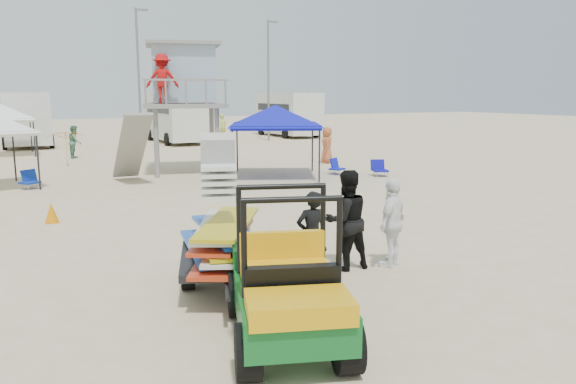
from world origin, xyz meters
name	(u,v)px	position (x,y,z in m)	size (l,w,h in m)	color
ground	(351,314)	(0.00, 0.00, 0.00)	(140.00, 140.00, 0.00)	beige
utility_cart	(286,275)	(-1.27, -0.42, 0.91)	(2.03, 2.85, 1.96)	#0E5A20
surf_trailer	(222,234)	(-1.26, 1.92, 0.92)	(1.94, 2.69, 2.25)	black
man_left	(312,236)	(0.26, 1.62, 0.78)	(0.57, 0.37, 1.55)	black
man_mid	(346,220)	(1.11, 1.87, 0.91)	(0.89, 0.69, 1.83)	black
man_right	(392,223)	(1.96, 1.62, 0.82)	(0.96, 0.40, 1.64)	white
lifeguard_tower	(181,79)	(2.18, 15.73, 3.76)	(3.83, 3.83, 5.05)	gray
canopy_blue	(275,109)	(5.02, 12.94, 2.61)	(4.34, 4.34, 3.16)	black
canopy_white_c	(0,107)	(-4.31, 26.10, 2.53)	(3.01, 3.01, 3.08)	black
umbrella_b	(67,148)	(-1.81, 19.96, 0.79)	(1.73, 1.76, 1.59)	orange
cone_far	(52,213)	(-3.39, 8.34, 0.25)	(0.34, 0.34, 0.50)	orange
beach_chair_a	(29,179)	(-3.63, 14.20, 0.31)	(0.73, 0.82, 0.64)	navy
beach_chair_b	(336,166)	(7.46, 12.47, 0.31)	(0.72, 0.81, 0.64)	#101AB2
beach_chair_c	(379,168)	(8.70, 11.25, 0.31)	(0.69, 0.75, 0.64)	#0E0E9B
rv_mid_left	(25,117)	(-3.00, 31.49, 1.80)	(2.65, 6.50, 3.25)	silver
rv_mid_right	(176,115)	(6.00, 29.99, 1.80)	(2.64, 7.00, 3.25)	silver
rv_far_right	(288,112)	(15.00, 31.49, 1.80)	(2.64, 6.60, 3.25)	silver
light_pole_left	(139,79)	(3.00, 27.00, 4.00)	(0.14, 0.14, 8.00)	slate
light_pole_right	(268,81)	(12.00, 28.50, 4.00)	(0.14, 0.14, 8.00)	slate
distant_beachgoers	(145,144)	(1.67, 20.23, 0.82)	(15.44, 15.03, 1.81)	#B65A34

